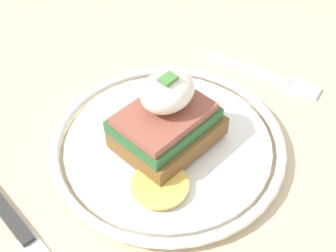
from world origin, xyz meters
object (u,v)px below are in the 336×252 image
plate (168,144)px  sandwich (166,120)px  fork (269,76)px  knife (27,240)px

plate → sandwich: bearing=-27.7°
plate → fork: plate is taller
sandwich → knife: 0.17m
sandwich → fork: 0.17m
sandwich → fork: bearing=176.9°
sandwich → fork: size_ratio=0.87×
sandwich → fork: (-0.17, 0.01, -0.04)m
sandwich → plate: bearing=152.3°
sandwich → fork: sandwich is taller
knife → sandwich: bearing=175.0°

